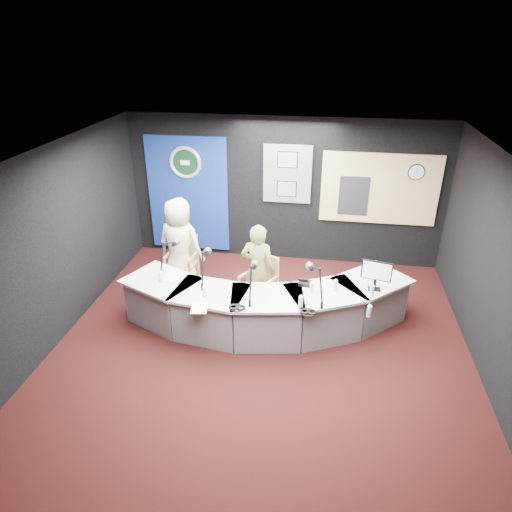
% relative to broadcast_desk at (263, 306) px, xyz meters
% --- Properties ---
extents(ground, '(6.00, 6.00, 0.00)m').
position_rel_broadcast_desk_xyz_m(ground, '(0.05, -0.55, -0.38)').
color(ground, black).
rests_on(ground, ground).
extents(ceiling, '(6.00, 6.00, 0.02)m').
position_rel_broadcast_desk_xyz_m(ceiling, '(0.05, -0.55, 2.42)').
color(ceiling, silver).
rests_on(ceiling, ground).
extents(wall_back, '(6.00, 0.02, 2.80)m').
position_rel_broadcast_desk_xyz_m(wall_back, '(0.05, 2.45, 1.02)').
color(wall_back, black).
rests_on(wall_back, ground).
extents(wall_front, '(6.00, 0.02, 2.80)m').
position_rel_broadcast_desk_xyz_m(wall_front, '(0.05, -3.55, 1.02)').
color(wall_front, black).
rests_on(wall_front, ground).
extents(wall_left, '(0.02, 6.00, 2.80)m').
position_rel_broadcast_desk_xyz_m(wall_left, '(-2.95, -0.55, 1.02)').
color(wall_left, black).
rests_on(wall_left, ground).
extents(wall_right, '(0.02, 6.00, 2.80)m').
position_rel_broadcast_desk_xyz_m(wall_right, '(3.05, -0.55, 1.02)').
color(wall_right, black).
rests_on(wall_right, ground).
extents(broadcast_desk, '(4.50, 1.90, 0.75)m').
position_rel_broadcast_desk_xyz_m(broadcast_desk, '(0.00, 0.00, 0.00)').
color(broadcast_desk, '#B1B3B6').
rests_on(broadcast_desk, ground).
extents(backdrop_panel, '(1.60, 0.05, 2.30)m').
position_rel_broadcast_desk_xyz_m(backdrop_panel, '(-1.85, 2.42, 0.88)').
color(backdrop_panel, navy).
rests_on(backdrop_panel, wall_back).
extents(agency_seal, '(0.63, 0.07, 0.63)m').
position_rel_broadcast_desk_xyz_m(agency_seal, '(-1.85, 2.38, 1.52)').
color(agency_seal, silver).
rests_on(agency_seal, backdrop_panel).
extents(seal_center, '(0.48, 0.01, 0.48)m').
position_rel_broadcast_desk_xyz_m(seal_center, '(-1.85, 2.38, 1.52)').
color(seal_center, black).
rests_on(seal_center, backdrop_panel).
extents(pinboard, '(0.90, 0.04, 1.10)m').
position_rel_broadcast_desk_xyz_m(pinboard, '(0.10, 2.42, 1.38)').
color(pinboard, slate).
rests_on(pinboard, wall_back).
extents(framed_photo_upper, '(0.34, 0.02, 0.27)m').
position_rel_broadcast_desk_xyz_m(framed_photo_upper, '(0.10, 2.39, 1.65)').
color(framed_photo_upper, gray).
rests_on(framed_photo_upper, pinboard).
extents(framed_photo_lower, '(0.34, 0.02, 0.27)m').
position_rel_broadcast_desk_xyz_m(framed_photo_lower, '(0.10, 2.39, 1.09)').
color(framed_photo_lower, gray).
rests_on(framed_photo_lower, pinboard).
extents(booth_window_frame, '(2.12, 0.06, 1.32)m').
position_rel_broadcast_desk_xyz_m(booth_window_frame, '(1.80, 2.42, 1.18)').
color(booth_window_frame, '#D1B282').
rests_on(booth_window_frame, wall_back).
extents(booth_glow, '(2.00, 0.02, 1.20)m').
position_rel_broadcast_desk_xyz_m(booth_glow, '(1.80, 2.41, 1.18)').
color(booth_glow, '#DABD89').
rests_on(booth_glow, booth_window_frame).
extents(equipment_rack, '(0.55, 0.02, 0.75)m').
position_rel_broadcast_desk_xyz_m(equipment_rack, '(1.35, 2.39, 1.03)').
color(equipment_rack, black).
rests_on(equipment_rack, booth_window_frame).
extents(wall_clock, '(0.28, 0.01, 0.28)m').
position_rel_broadcast_desk_xyz_m(wall_clock, '(2.40, 2.39, 1.52)').
color(wall_clock, white).
rests_on(wall_clock, booth_window_frame).
extents(armchair_left, '(0.56, 0.56, 0.92)m').
position_rel_broadcast_desk_xyz_m(armchair_left, '(-1.60, 0.99, 0.08)').
color(armchair_left, '#A5814B').
rests_on(armchair_left, ground).
extents(armchair_right, '(0.80, 0.80, 1.05)m').
position_rel_broadcast_desk_xyz_m(armchair_right, '(-0.15, 0.42, 0.15)').
color(armchair_right, '#A5814B').
rests_on(armchair_right, ground).
extents(draped_jacket, '(0.51, 0.15, 0.70)m').
position_rel_broadcast_desk_xyz_m(draped_jacket, '(-1.65, 1.24, 0.24)').
color(draped_jacket, gray).
rests_on(draped_jacket, armchair_left).
extents(person_man, '(0.90, 0.67, 1.67)m').
position_rel_broadcast_desk_xyz_m(person_man, '(-1.60, 0.99, 0.46)').
color(person_man, beige).
rests_on(person_man, ground).
extents(person_woman, '(0.62, 0.46, 1.54)m').
position_rel_broadcast_desk_xyz_m(person_woman, '(-0.15, 0.42, 0.39)').
color(person_woman, olive).
rests_on(person_woman, ground).
extents(computer_monitor, '(0.45, 0.13, 0.31)m').
position_rel_broadcast_desk_xyz_m(computer_monitor, '(1.63, 0.13, 0.70)').
color(computer_monitor, black).
rests_on(computer_monitor, broadcast_desk).
extents(desk_phone, '(0.21, 0.17, 0.05)m').
position_rel_broadcast_desk_xyz_m(desk_phone, '(0.62, 0.10, 0.40)').
color(desk_phone, black).
rests_on(desk_phone, broadcast_desk).
extents(headphones_near, '(0.23, 0.23, 0.04)m').
position_rel_broadcast_desk_xyz_m(headphones_near, '(0.71, -0.64, 0.39)').
color(headphones_near, black).
rests_on(headphones_near, broadcast_desk).
extents(headphones_far, '(0.22, 0.22, 0.04)m').
position_rel_broadcast_desk_xyz_m(headphones_far, '(-0.27, -0.69, 0.39)').
color(headphones_far, black).
rests_on(headphones_far, broadcast_desk).
extents(paper_stack, '(0.25, 0.33, 0.00)m').
position_rel_broadcast_desk_xyz_m(paper_stack, '(-1.42, 0.03, 0.38)').
color(paper_stack, white).
rests_on(paper_stack, broadcast_desk).
extents(notepad, '(0.26, 0.34, 0.00)m').
position_rel_broadcast_desk_xyz_m(notepad, '(-0.78, -0.75, 0.38)').
color(notepad, white).
rests_on(notepad, broadcast_desk).
extents(boom_mic_a, '(0.19, 0.74, 0.60)m').
position_rel_broadcast_desk_xyz_m(boom_mic_a, '(-1.54, 0.25, 0.68)').
color(boom_mic_a, black).
rests_on(boom_mic_a, broadcast_desk).
extents(boom_mic_b, '(0.18, 0.74, 0.60)m').
position_rel_broadcast_desk_xyz_m(boom_mic_b, '(-0.89, 0.02, 0.68)').
color(boom_mic_b, black).
rests_on(boom_mic_b, broadcast_desk).
extents(boom_mic_c, '(0.16, 0.74, 0.60)m').
position_rel_broadcast_desk_xyz_m(boom_mic_c, '(-0.11, -0.30, 0.68)').
color(boom_mic_c, black).
rests_on(boom_mic_c, broadcast_desk).
extents(boom_mic_d, '(0.33, 0.70, 0.60)m').
position_rel_broadcast_desk_xyz_m(boom_mic_d, '(0.78, -0.21, 0.68)').
color(boom_mic_d, black).
rests_on(boom_mic_d, broadcast_desk).
extents(water_bottles, '(3.20, 0.67, 0.18)m').
position_rel_broadcast_desk_xyz_m(water_bottles, '(0.01, -0.29, 0.46)').
color(water_bottles, silver).
rests_on(water_bottles, broadcast_desk).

